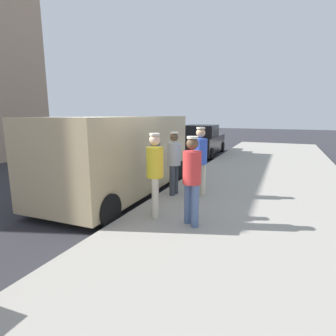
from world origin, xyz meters
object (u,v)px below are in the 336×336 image
(pedestrian_in_red, at_px, (192,176))
(parked_van, at_px, (121,153))
(pedestrian_in_gray, at_px, (174,159))
(pedestrian_in_blue, at_px, (200,157))
(parking_meter_near, at_px, (156,161))
(pedestrian_in_yellow, at_px, (155,170))
(parked_sedan_ahead, at_px, (201,141))

(pedestrian_in_red, distance_m, parked_van, 3.07)
(pedestrian_in_red, bearing_deg, pedestrian_in_gray, 121.17)
(pedestrian_in_gray, height_order, pedestrian_in_blue, pedestrian_in_blue)
(pedestrian_in_gray, bearing_deg, parking_meter_near, -92.53)
(parking_meter_near, distance_m, pedestrian_in_yellow, 0.64)
(pedestrian_in_red, relative_size, parked_sedan_ahead, 0.37)
(parking_meter_near, bearing_deg, pedestrian_in_gray, 87.47)
(pedestrian_in_gray, height_order, parked_sedan_ahead, pedestrian_in_gray)
(pedestrian_in_yellow, xyz_separation_m, parked_sedan_ahead, (-1.85, 9.67, -0.37))
(pedestrian_in_blue, bearing_deg, pedestrian_in_gray, -170.40)
(pedestrian_in_yellow, distance_m, pedestrian_in_gray, 1.59)
(pedestrian_in_gray, distance_m, pedestrian_in_blue, 0.67)
(parking_meter_near, relative_size, parked_van, 0.29)
(parking_meter_near, height_order, parked_van, parked_van)
(parking_meter_near, bearing_deg, pedestrian_in_red, -34.25)
(parking_meter_near, xyz_separation_m, pedestrian_in_red, (1.09, -0.75, -0.07))
(pedestrian_in_red, distance_m, parked_sedan_ahead, 10.19)
(pedestrian_in_gray, xyz_separation_m, pedestrian_in_blue, (0.66, 0.11, 0.08))
(pedestrian_in_gray, bearing_deg, pedestrian_in_red, -58.83)
(pedestrian_in_red, bearing_deg, pedestrian_in_blue, 101.96)
(pedestrian_in_red, bearing_deg, parked_van, 147.58)
(pedestrian_in_yellow, bearing_deg, parking_meter_near, 114.56)
(pedestrian_in_gray, bearing_deg, parked_sedan_ahead, 101.35)
(parking_meter_near, bearing_deg, parked_sedan_ahead, 99.87)
(parking_meter_near, height_order, parked_sedan_ahead, parking_meter_near)
(pedestrian_in_blue, bearing_deg, parking_meter_near, -122.50)
(pedestrian_in_red, height_order, parked_sedan_ahead, pedestrian_in_red)
(pedestrian_in_gray, xyz_separation_m, parked_van, (-1.54, -0.09, 0.08))
(parked_van, bearing_deg, pedestrian_in_yellow, -40.05)
(parking_meter_near, bearing_deg, pedestrian_in_blue, 57.50)
(parking_meter_near, distance_m, pedestrian_in_red, 1.33)
(pedestrian_in_red, xyz_separation_m, parked_sedan_ahead, (-2.68, 9.83, -0.36))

